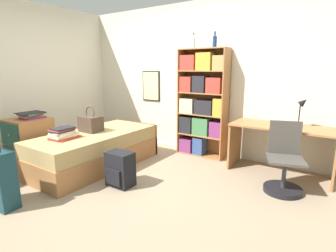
{
  "coord_description": "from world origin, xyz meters",
  "views": [
    {
      "loc": [
        2.46,
        -2.59,
        1.5
      ],
      "look_at": [
        0.59,
        0.2,
        0.75
      ],
      "focal_mm": 28.0,
      "sensor_mm": 36.0,
      "label": 1
    }
  ],
  "objects_px": {
    "desk_chair": "(284,170)",
    "bottle_green": "(193,43)",
    "magazine_pile_on_dresser": "(31,115)",
    "backpack": "(120,169)",
    "dresser": "(30,142)",
    "book_stack_on_bed": "(63,134)",
    "desk_lamp": "(302,107)",
    "handbag": "(91,123)",
    "desk": "(281,140)",
    "bookcase": "(201,103)",
    "bed": "(97,149)",
    "bottle_brown": "(215,42)"
  },
  "relations": [
    {
      "from": "bookcase",
      "to": "bottle_brown",
      "type": "xyz_separation_m",
      "value": [
        0.2,
        0.01,
        0.99
      ]
    },
    {
      "from": "backpack",
      "to": "desk",
      "type": "bearing_deg",
      "value": 43.97
    },
    {
      "from": "handbag",
      "to": "desk",
      "type": "relative_size",
      "value": 0.28
    },
    {
      "from": "bed",
      "to": "book_stack_on_bed",
      "type": "distance_m",
      "value": 0.61
    },
    {
      "from": "desk",
      "to": "handbag",
      "type": "bearing_deg",
      "value": -154.29
    },
    {
      "from": "bed",
      "to": "backpack",
      "type": "distance_m",
      "value": 0.87
    },
    {
      "from": "bed",
      "to": "desk",
      "type": "xyz_separation_m",
      "value": [
        2.43,
        1.24,
        0.24
      ]
    },
    {
      "from": "book_stack_on_bed",
      "to": "backpack",
      "type": "distance_m",
      "value": 0.99
    },
    {
      "from": "desk",
      "to": "backpack",
      "type": "bearing_deg",
      "value": -136.03
    },
    {
      "from": "backpack",
      "to": "dresser",
      "type": "bearing_deg",
      "value": -171.59
    },
    {
      "from": "bed",
      "to": "bottle_brown",
      "type": "bearing_deg",
      "value": 46.76
    },
    {
      "from": "dresser",
      "to": "backpack",
      "type": "height_order",
      "value": "dresser"
    },
    {
      "from": "handbag",
      "to": "desk",
      "type": "distance_m",
      "value": 2.83
    },
    {
      "from": "book_stack_on_bed",
      "to": "dresser",
      "type": "xyz_separation_m",
      "value": [
        -0.76,
        -0.08,
        -0.23
      ]
    },
    {
      "from": "desk_chair",
      "to": "bottle_green",
      "type": "bearing_deg",
      "value": 157.35
    },
    {
      "from": "desk",
      "to": "desk_chair",
      "type": "bearing_deg",
      "value": -74.48
    },
    {
      "from": "book_stack_on_bed",
      "to": "desk_lamp",
      "type": "distance_m",
      "value": 3.29
    },
    {
      "from": "bookcase",
      "to": "desk_lamp",
      "type": "bearing_deg",
      "value": -3.27
    },
    {
      "from": "desk",
      "to": "desk_chair",
      "type": "distance_m",
      "value": 0.61
    },
    {
      "from": "bed",
      "to": "desk_chair",
      "type": "xyz_separation_m",
      "value": [
        2.59,
        0.69,
        0.01
      ]
    },
    {
      "from": "bed",
      "to": "desk",
      "type": "height_order",
      "value": "desk"
    },
    {
      "from": "bottle_green",
      "to": "bottle_brown",
      "type": "distance_m",
      "value": 0.39
    },
    {
      "from": "magazine_pile_on_dresser",
      "to": "backpack",
      "type": "bearing_deg",
      "value": 6.64
    },
    {
      "from": "dresser",
      "to": "magazine_pile_on_dresser",
      "type": "xyz_separation_m",
      "value": [
        0.04,
        0.06,
        0.42
      ]
    },
    {
      "from": "bed",
      "to": "magazine_pile_on_dresser",
      "type": "bearing_deg",
      "value": -147.79
    },
    {
      "from": "dresser",
      "to": "desk",
      "type": "relative_size",
      "value": 0.54
    },
    {
      "from": "book_stack_on_bed",
      "to": "desk_lamp",
      "type": "relative_size",
      "value": 0.94
    },
    {
      "from": "bottle_brown",
      "to": "dresser",
      "type": "bearing_deg",
      "value": -137.81
    },
    {
      "from": "bookcase",
      "to": "bottle_brown",
      "type": "height_order",
      "value": "bottle_brown"
    },
    {
      "from": "handbag",
      "to": "desk",
      "type": "xyz_separation_m",
      "value": [
        2.55,
        1.23,
        -0.15
      ]
    },
    {
      "from": "dresser",
      "to": "desk_lamp",
      "type": "height_order",
      "value": "desk_lamp"
    },
    {
      "from": "desk_chair",
      "to": "desk",
      "type": "bearing_deg",
      "value": 105.52
    },
    {
      "from": "book_stack_on_bed",
      "to": "bookcase",
      "type": "bearing_deg",
      "value": 57.48
    },
    {
      "from": "bookcase",
      "to": "dresser",
      "type": "bearing_deg",
      "value": -135.1
    },
    {
      "from": "dresser",
      "to": "desk",
      "type": "bearing_deg",
      "value": 28.86
    },
    {
      "from": "bottle_green",
      "to": "backpack",
      "type": "xyz_separation_m",
      "value": [
        -0.1,
        -1.72,
        -1.68
      ]
    },
    {
      "from": "bookcase",
      "to": "bottle_green",
      "type": "height_order",
      "value": "bottle_green"
    },
    {
      "from": "desk_lamp",
      "to": "desk_chair",
      "type": "distance_m",
      "value": 0.93
    },
    {
      "from": "magazine_pile_on_dresser",
      "to": "bookcase",
      "type": "bearing_deg",
      "value": 44.63
    },
    {
      "from": "handbag",
      "to": "bookcase",
      "type": "xyz_separation_m",
      "value": [
        1.21,
        1.36,
        0.26
      ]
    },
    {
      "from": "desk_chair",
      "to": "desk_lamp",
      "type": "bearing_deg",
      "value": 84.09
    },
    {
      "from": "bed",
      "to": "desk_lamp",
      "type": "bearing_deg",
      "value": 25.92
    },
    {
      "from": "dresser",
      "to": "bottle_brown",
      "type": "relative_size",
      "value": 3.05
    },
    {
      "from": "bottle_brown",
      "to": "desk",
      "type": "height_order",
      "value": "bottle_brown"
    },
    {
      "from": "magazine_pile_on_dresser",
      "to": "bottle_brown",
      "type": "relative_size",
      "value": 1.52
    },
    {
      "from": "backpack",
      "to": "bottle_brown",
      "type": "bearing_deg",
      "value": 74.03
    },
    {
      "from": "handbag",
      "to": "bookcase",
      "type": "height_order",
      "value": "bookcase"
    },
    {
      "from": "desk",
      "to": "backpack",
      "type": "xyz_separation_m",
      "value": [
        -1.62,
        -1.57,
        -0.29
      ]
    },
    {
      "from": "bookcase",
      "to": "backpack",
      "type": "bearing_deg",
      "value": -99.6
    },
    {
      "from": "book_stack_on_bed",
      "to": "magazine_pile_on_dresser",
      "type": "bearing_deg",
      "value": -178.28
    }
  ]
}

